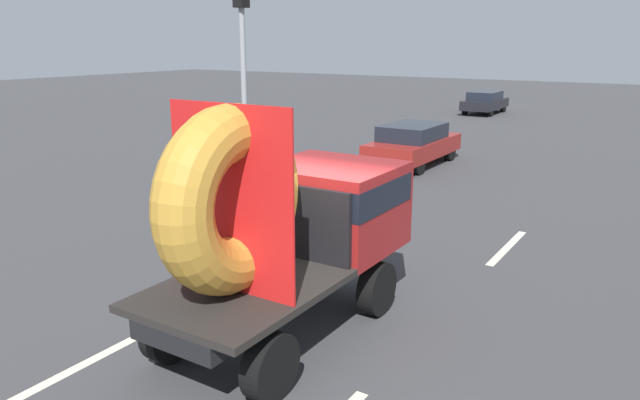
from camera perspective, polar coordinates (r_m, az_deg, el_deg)
The scene contains 8 objects.
ground_plane at distance 9.40m, azimuth -2.69°, elevation -11.59°, with size 120.00×120.00×0.00m, color #38383A.
flatbed_truck at distance 8.65m, azimuth -2.66°, elevation -1.84°, with size 2.02×4.50×3.48m.
distant_sedan at distance 20.99m, azimuth 8.87°, elevation 5.39°, with size 1.87×4.37×1.42m.
traffic_light at distance 16.77m, azimuth -7.36°, elevation 13.72°, with size 0.42×0.36×5.94m.
lane_dash_left_near at distance 8.85m, azimuth -22.06°, elevation -14.55°, with size 2.21×0.16×0.01m, color beige.
lane_dash_left_far at distance 14.42m, azimuth 4.09°, elevation -1.98°, with size 2.82×0.16×0.01m, color beige.
lane_dash_right_far at distance 13.16m, azimuth 17.44°, elevation -4.33°, with size 2.48×0.16×0.01m, color beige.
oncoming_car at distance 36.99m, azimuth 15.45°, elevation 9.03°, with size 1.71×4.00×1.30m.
Camera 1 is at (4.87, -6.85, 4.21)m, focal length 33.53 mm.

